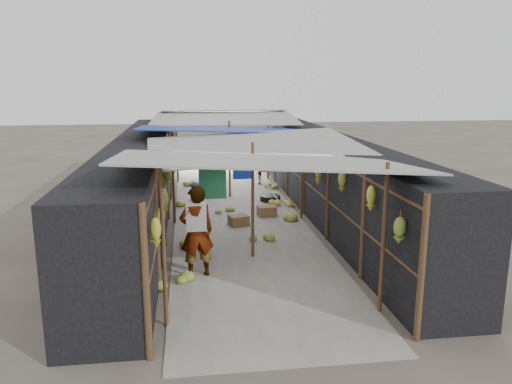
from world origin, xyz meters
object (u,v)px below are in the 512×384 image
shopper_blue (211,175)px  vendor_seated (259,173)px  black_basin (270,198)px  crate_near (239,221)px  vendor_elderly (197,232)px

shopper_blue → vendor_seated: shopper_blue is taller
black_basin → vendor_seated: bearing=89.7°
crate_near → shopper_blue: bearing=82.3°
black_basin → vendor_seated: vendor_seated is taller
shopper_blue → crate_near: bearing=-96.3°
vendor_elderly → vendor_seated: size_ratio=2.05×
crate_near → shopper_blue: size_ratio=0.35×
shopper_blue → black_basin: bearing=-43.5°
crate_near → vendor_elderly: vendor_elderly is taller
vendor_elderly → black_basin: bearing=-124.4°
vendor_elderly → vendor_seated: 9.31m
crate_near → vendor_seated: 5.65m
crate_near → shopper_blue: (-0.57, 3.75, 0.58)m
crate_near → vendor_elderly: bearing=-125.3°
vendor_elderly → vendor_seated: (2.53, 8.94, -0.48)m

